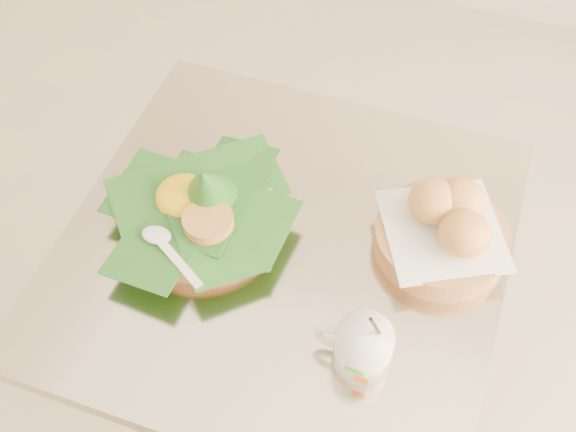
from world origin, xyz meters
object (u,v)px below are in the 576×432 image
(cafe_table, at_px, (285,312))
(rice_basket, at_px, (201,207))
(bread_basket, at_px, (445,228))
(coffee_mug, at_px, (361,346))

(cafe_table, bearing_deg, rice_basket, -178.04)
(cafe_table, distance_m, bread_basket, 0.36)
(rice_basket, relative_size, coffee_mug, 2.09)
(rice_basket, distance_m, coffee_mug, 0.35)
(bread_basket, distance_m, coffee_mug, 0.25)
(rice_basket, distance_m, bread_basket, 0.39)
(bread_basket, bearing_deg, coffee_mug, -106.19)
(cafe_table, xyz_separation_m, rice_basket, (-0.14, -0.00, 0.26))
(coffee_mug, bearing_deg, bread_basket, 73.81)
(cafe_table, height_order, rice_basket, rice_basket)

